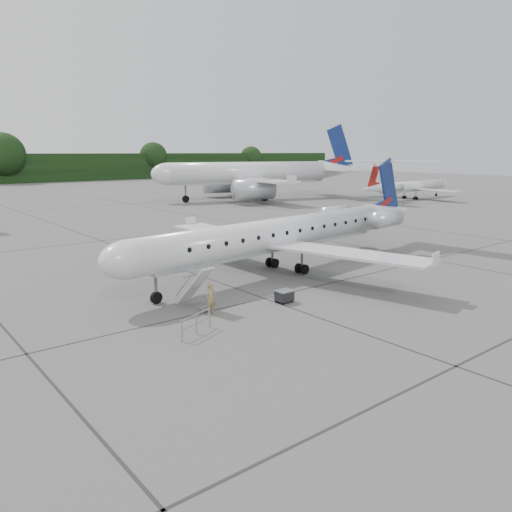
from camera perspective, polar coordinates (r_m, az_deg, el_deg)
ground at (r=32.48m, az=12.84°, el=-3.62°), size 320.00×320.00×0.00m
main_regional_jet at (r=34.97m, az=2.42°, el=4.31°), size 33.02×25.61×7.82m
airstair at (r=27.54m, az=-6.99°, el=-3.54°), size 1.14×2.45×2.45m
passenger at (r=26.65m, az=-5.17°, el=-4.85°), size 0.69×0.52×1.71m
safety_railing at (r=23.89m, az=-6.82°, el=-7.78°), size 2.07×0.89×1.00m
baggage_cart at (r=28.69m, az=3.26°, el=-4.57°), size 0.91×0.74×0.79m
bg_narrowbody at (r=89.82m, az=-0.80°, el=10.70°), size 42.91×35.42×13.41m
bg_regional_right at (r=96.17m, az=17.58°, el=8.16°), size 25.38×18.78×6.47m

